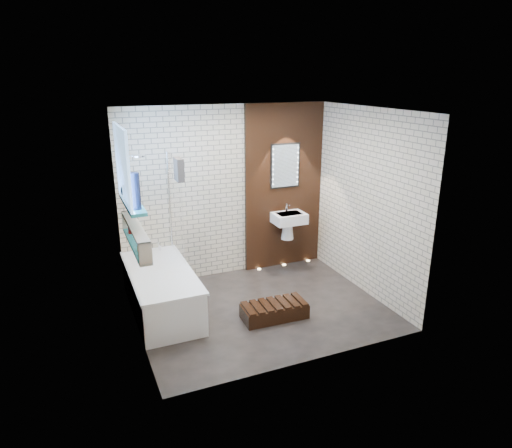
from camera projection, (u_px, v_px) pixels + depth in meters
name	position (u px, v px, depth m)	size (l,w,h in m)	color
ground	(260.00, 308.00, 6.19)	(3.20, 3.20, 0.00)	black
room_shell	(261.00, 216.00, 5.78)	(3.24, 3.20, 2.60)	#BBB195
walnut_panel	(284.00, 187.00, 7.25)	(1.30, 0.06, 2.60)	black
clerestory_window	(125.00, 174.00, 5.32)	(0.18, 1.00, 0.94)	#7FADE0
display_niche	(136.00, 236.00, 5.38)	(0.14, 1.30, 0.26)	teal
bathtub	(161.00, 291.00, 6.04)	(0.79, 1.74, 0.70)	white
bath_screen	(176.00, 207.00, 6.24)	(0.01, 0.78, 1.40)	white
towel	(179.00, 170.00, 5.81)	(0.09, 0.22, 0.29)	black
shower_head	(139.00, 156.00, 5.91)	(0.18, 0.18, 0.02)	silver
washbasin	(289.00, 222.00, 7.23)	(0.50, 0.36, 0.58)	white
led_mirror	(285.00, 166.00, 7.10)	(0.50, 0.02, 0.70)	black
walnut_step	(274.00, 311.00, 5.92)	(0.83, 0.37, 0.19)	black
niche_bottles	(136.00, 239.00, 5.36)	(0.07, 0.98, 0.16)	maroon
sill_vases	(132.00, 191.00, 5.44)	(0.23, 0.61, 0.42)	white
floor_uplights	(284.00, 265.00, 7.59)	(0.96, 0.06, 0.01)	#FFD899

